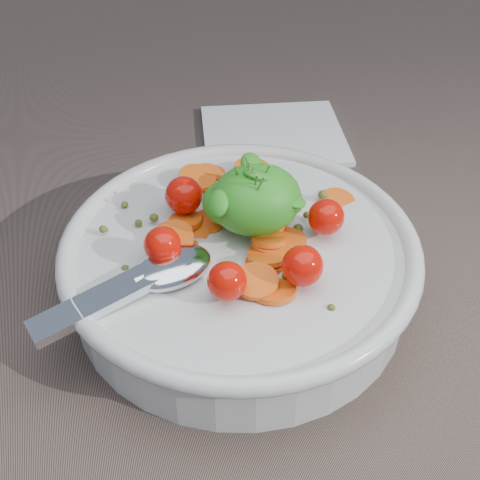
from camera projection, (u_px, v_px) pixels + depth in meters
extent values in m
plane|color=#776055|center=(267.00, 284.00, 0.54)|extent=(6.00, 6.00, 0.00)
cylinder|color=silver|center=(240.00, 268.00, 0.52)|extent=(0.29, 0.29, 0.05)
torus|color=silver|center=(240.00, 244.00, 0.50)|extent=(0.30, 0.30, 0.02)
cylinder|color=silver|center=(240.00, 288.00, 0.53)|extent=(0.14, 0.14, 0.01)
cylinder|color=brown|center=(240.00, 268.00, 0.52)|extent=(0.26, 0.26, 0.04)
cylinder|color=orange|center=(190.00, 233.00, 0.51)|extent=(0.05, 0.05, 0.01)
cylinder|color=orange|center=(172.00, 239.00, 0.49)|extent=(0.04, 0.04, 0.02)
cylinder|color=orange|center=(264.00, 264.00, 0.48)|extent=(0.04, 0.04, 0.01)
cylinder|color=orange|center=(277.00, 206.00, 0.55)|extent=(0.04, 0.04, 0.02)
cylinder|color=orange|center=(268.00, 241.00, 0.49)|extent=(0.03, 0.03, 0.01)
cylinder|color=orange|center=(215.00, 201.00, 0.55)|extent=(0.05, 0.05, 0.01)
cylinder|color=orange|center=(273.00, 290.00, 0.46)|extent=(0.05, 0.05, 0.02)
cylinder|color=orange|center=(269.00, 255.00, 0.48)|extent=(0.04, 0.04, 0.01)
cylinder|color=orange|center=(234.00, 176.00, 0.58)|extent=(0.04, 0.04, 0.01)
cylinder|color=orange|center=(268.00, 240.00, 0.49)|extent=(0.04, 0.04, 0.02)
cylinder|color=orange|center=(268.00, 223.00, 0.51)|extent=(0.04, 0.04, 0.02)
cylinder|color=orange|center=(256.00, 281.00, 0.46)|extent=(0.04, 0.04, 0.01)
cylinder|color=orange|center=(338.00, 202.00, 0.55)|extent=(0.05, 0.04, 0.01)
cylinder|color=orange|center=(186.00, 220.00, 0.52)|extent=(0.03, 0.03, 0.01)
cylinder|color=orange|center=(181.00, 249.00, 0.50)|extent=(0.04, 0.04, 0.02)
cylinder|color=orange|center=(211.00, 171.00, 0.58)|extent=(0.03, 0.03, 0.02)
cylinder|color=orange|center=(208.00, 223.00, 0.52)|extent=(0.03, 0.03, 0.02)
cylinder|color=orange|center=(253.00, 208.00, 0.52)|extent=(0.04, 0.03, 0.01)
cylinder|color=orange|center=(288.00, 243.00, 0.50)|extent=(0.04, 0.04, 0.01)
cylinder|color=orange|center=(252.00, 171.00, 0.57)|extent=(0.05, 0.05, 0.01)
cylinder|color=orange|center=(197.00, 177.00, 0.56)|extent=(0.05, 0.05, 0.01)
sphere|color=#4E541C|center=(323.00, 195.00, 0.54)|extent=(0.01, 0.01, 0.01)
sphere|color=#4E541C|center=(286.00, 276.00, 0.47)|extent=(0.01, 0.01, 0.01)
sphere|color=#4E541C|center=(152.00, 251.00, 0.48)|extent=(0.01, 0.01, 0.01)
sphere|color=#4E541C|center=(105.00, 231.00, 0.51)|extent=(0.01, 0.01, 0.01)
sphere|color=#4E541C|center=(154.00, 218.00, 0.52)|extent=(0.01, 0.01, 0.01)
sphere|color=#4E541C|center=(249.00, 274.00, 0.46)|extent=(0.01, 0.01, 0.01)
sphere|color=#4E541C|center=(103.00, 229.00, 0.50)|extent=(0.01, 0.01, 0.01)
sphere|color=#4E541C|center=(274.00, 193.00, 0.55)|extent=(0.01, 0.01, 0.01)
sphere|color=#4E541C|center=(138.00, 223.00, 0.52)|extent=(0.01, 0.01, 0.01)
sphere|color=#4E541C|center=(306.00, 215.00, 0.52)|extent=(0.01, 0.01, 0.01)
sphere|color=#4E541C|center=(201.00, 219.00, 0.52)|extent=(0.01, 0.01, 0.01)
sphere|color=#4E541C|center=(331.00, 308.00, 0.45)|extent=(0.01, 0.01, 0.01)
sphere|color=#4E541C|center=(216.00, 214.00, 0.52)|extent=(0.01, 0.01, 0.01)
sphere|color=#4E541C|center=(125.00, 205.00, 0.54)|extent=(0.01, 0.01, 0.01)
sphere|color=#4E541C|center=(125.00, 269.00, 0.48)|extent=(0.01, 0.01, 0.01)
sphere|color=#4E541C|center=(298.00, 229.00, 0.51)|extent=(0.01, 0.01, 0.01)
sphere|color=#4E541C|center=(192.00, 220.00, 0.52)|extent=(0.01, 0.01, 0.01)
sphere|color=#4E541C|center=(287.00, 190.00, 0.55)|extent=(0.01, 0.01, 0.01)
sphere|color=red|center=(326.00, 217.00, 0.50)|extent=(0.03, 0.03, 0.03)
sphere|color=red|center=(254.00, 180.00, 0.54)|extent=(0.03, 0.03, 0.03)
sphere|color=red|center=(184.00, 195.00, 0.52)|extent=(0.03, 0.03, 0.03)
sphere|color=red|center=(162.00, 245.00, 0.47)|extent=(0.03, 0.03, 0.03)
sphere|color=red|center=(227.00, 281.00, 0.44)|extent=(0.03, 0.03, 0.03)
sphere|color=red|center=(303.00, 266.00, 0.45)|extent=(0.03, 0.03, 0.03)
ellipsoid|color=#319421|center=(256.00, 199.00, 0.49)|extent=(0.08, 0.07, 0.06)
ellipsoid|color=#319421|center=(228.00, 203.00, 0.50)|extent=(0.04, 0.04, 0.04)
ellipsoid|color=#319421|center=(242.00, 203.00, 0.48)|extent=(0.02, 0.02, 0.02)
ellipsoid|color=#319421|center=(285.00, 205.00, 0.48)|extent=(0.03, 0.03, 0.03)
ellipsoid|color=#319421|center=(218.00, 198.00, 0.49)|extent=(0.02, 0.02, 0.01)
ellipsoid|color=#319421|center=(267.00, 180.00, 0.48)|extent=(0.03, 0.03, 0.02)
ellipsoid|color=#319421|center=(259.00, 175.00, 0.47)|extent=(0.03, 0.03, 0.02)
ellipsoid|color=#319421|center=(218.00, 203.00, 0.47)|extent=(0.02, 0.03, 0.03)
ellipsoid|color=#319421|center=(267.00, 208.00, 0.47)|extent=(0.02, 0.02, 0.02)
ellipsoid|color=#319421|center=(261.00, 177.00, 0.47)|extent=(0.03, 0.03, 0.02)
ellipsoid|color=#319421|center=(245.00, 176.00, 0.48)|extent=(0.03, 0.03, 0.02)
ellipsoid|color=#319421|center=(294.00, 201.00, 0.48)|extent=(0.02, 0.02, 0.01)
ellipsoid|color=#319421|center=(266.00, 194.00, 0.47)|extent=(0.03, 0.03, 0.03)
ellipsoid|color=#319421|center=(253.00, 189.00, 0.47)|extent=(0.03, 0.03, 0.02)
ellipsoid|color=#319421|center=(239.00, 187.00, 0.50)|extent=(0.03, 0.03, 0.02)
ellipsoid|color=#319421|center=(226.00, 190.00, 0.50)|extent=(0.02, 0.02, 0.01)
ellipsoid|color=#319421|center=(252.00, 165.00, 0.49)|extent=(0.02, 0.03, 0.02)
ellipsoid|color=#319421|center=(255.00, 185.00, 0.48)|extent=(0.03, 0.03, 0.02)
ellipsoid|color=#319421|center=(259.00, 199.00, 0.48)|extent=(0.02, 0.02, 0.02)
ellipsoid|color=#319421|center=(260.00, 192.00, 0.48)|extent=(0.02, 0.02, 0.01)
ellipsoid|color=#319421|center=(271.00, 181.00, 0.47)|extent=(0.03, 0.03, 0.02)
cylinder|color=#4C8C33|center=(247.00, 190.00, 0.48)|extent=(0.01, 0.01, 0.05)
cylinder|color=#4C8C33|center=(254.00, 181.00, 0.49)|extent=(0.02, 0.01, 0.05)
cylinder|color=#4C8C33|center=(245.00, 194.00, 0.47)|extent=(0.02, 0.00, 0.05)
cylinder|color=#4C8C33|center=(240.00, 184.00, 0.48)|extent=(0.01, 0.02, 0.05)
cylinder|color=#4C8C33|center=(252.00, 199.00, 0.47)|extent=(0.02, 0.01, 0.05)
cylinder|color=#4C8C33|center=(258.00, 185.00, 0.48)|extent=(0.02, 0.02, 0.05)
cylinder|color=#4C8C33|center=(254.00, 194.00, 0.47)|extent=(0.00, 0.02, 0.05)
ellipsoid|color=silver|center=(172.00, 267.00, 0.47)|extent=(0.08, 0.06, 0.02)
cube|color=silver|center=(111.00, 295.00, 0.45)|extent=(0.13, 0.06, 0.02)
cylinder|color=silver|center=(149.00, 277.00, 0.46)|extent=(0.03, 0.02, 0.01)
cube|color=white|center=(273.00, 135.00, 0.73)|extent=(0.19, 0.18, 0.01)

